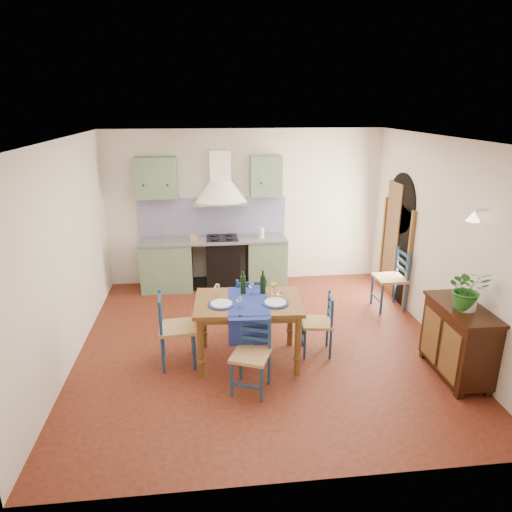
{
  "coord_description": "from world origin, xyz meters",
  "views": [
    {
      "loc": [
        -0.72,
        -5.66,
        3.22
      ],
      "look_at": [
        -0.05,
        0.3,
        1.2
      ],
      "focal_mm": 32.0,
      "sensor_mm": 36.0,
      "label": 1
    }
  ],
  "objects_px": {
    "chair_near": "(251,355)",
    "sideboard": "(458,339)",
    "dining_table": "(248,308)",
    "potted_plant": "(468,289)"
  },
  "relations": [
    {
      "from": "dining_table",
      "to": "chair_near",
      "type": "distance_m",
      "value": 0.7
    },
    {
      "from": "sideboard",
      "to": "chair_near",
      "type": "bearing_deg",
      "value": -179.93
    },
    {
      "from": "potted_plant",
      "to": "sideboard",
      "type": "bearing_deg",
      "value": 76.64
    },
    {
      "from": "dining_table",
      "to": "chair_near",
      "type": "height_order",
      "value": "dining_table"
    },
    {
      "from": "dining_table",
      "to": "potted_plant",
      "type": "relative_size",
      "value": 2.78
    },
    {
      "from": "chair_near",
      "to": "potted_plant",
      "type": "height_order",
      "value": "potted_plant"
    },
    {
      "from": "chair_near",
      "to": "sideboard",
      "type": "relative_size",
      "value": 0.84
    },
    {
      "from": "sideboard",
      "to": "potted_plant",
      "type": "xyz_separation_m",
      "value": [
        -0.01,
        -0.06,
        0.68
      ]
    },
    {
      "from": "chair_near",
      "to": "sideboard",
      "type": "height_order",
      "value": "sideboard"
    },
    {
      "from": "sideboard",
      "to": "dining_table",
      "type": "bearing_deg",
      "value": 165.75
    }
  ]
}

